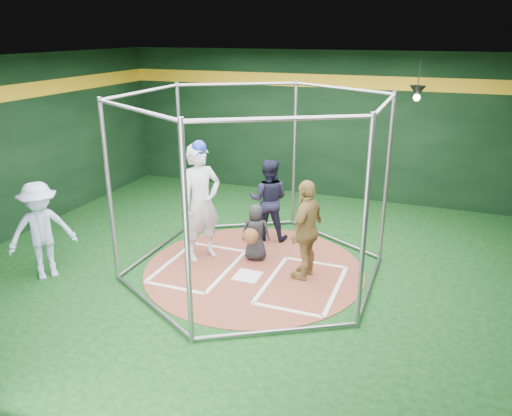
% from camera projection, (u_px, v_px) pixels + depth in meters
% --- Properties ---
extents(room_shell, '(10.10, 9.10, 3.53)m').
position_uv_depth(room_shell, '(254.00, 172.00, 8.10)').
color(room_shell, black).
rests_on(room_shell, ground).
extents(clay_disc, '(3.80, 3.80, 0.01)m').
position_uv_depth(clay_disc, '(254.00, 269.00, 8.68)').
color(clay_disc, brown).
rests_on(clay_disc, ground).
extents(home_plate, '(0.43, 0.43, 0.01)m').
position_uv_depth(home_plate, '(248.00, 276.00, 8.41)').
color(home_plate, white).
rests_on(home_plate, clay_disc).
extents(batter_box_left, '(1.17, 1.77, 0.01)m').
position_uv_depth(batter_box_left, '(199.00, 266.00, 8.77)').
color(batter_box_left, white).
rests_on(batter_box_left, clay_disc).
extents(batter_box_right, '(1.17, 1.77, 0.01)m').
position_uv_depth(batter_box_right, '(303.00, 284.00, 8.14)').
color(batter_box_right, white).
rests_on(batter_box_right, clay_disc).
extents(batting_cage, '(4.05, 4.67, 3.00)m').
position_uv_depth(batting_cage, '(254.00, 187.00, 8.17)').
color(batting_cage, gray).
rests_on(batting_cage, ground).
extents(pendant_lamp_near, '(0.34, 0.34, 0.90)m').
position_uv_depth(pendant_lamp_near, '(417.00, 91.00, 10.19)').
color(pendant_lamp_near, black).
rests_on(pendant_lamp_near, room_shell).
extents(batter_figure, '(0.83, 0.91, 2.16)m').
position_uv_depth(batter_figure, '(201.00, 202.00, 8.78)').
color(batter_figure, silver).
rests_on(batter_figure, clay_disc).
extents(visitor_leopard, '(0.57, 1.04, 1.69)m').
position_uv_depth(visitor_leopard, '(307.00, 230.00, 8.14)').
color(visitor_leopard, tan).
rests_on(visitor_leopard, clay_disc).
extents(catcher_figure, '(0.58, 0.62, 1.04)m').
position_uv_depth(catcher_figure, '(255.00, 233.00, 8.86)').
color(catcher_figure, black).
rests_on(catcher_figure, clay_disc).
extents(umpire, '(0.88, 0.73, 1.61)m').
position_uv_depth(umpire, '(269.00, 200.00, 9.68)').
color(umpire, black).
rests_on(umpire, clay_disc).
extents(bystander_blue, '(1.15, 1.22, 1.65)m').
position_uv_depth(bystander_blue, '(42.00, 231.00, 8.16)').
color(bystander_blue, '#A8BADF').
rests_on(bystander_blue, ground).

